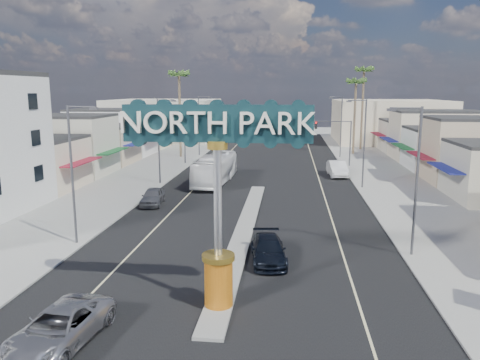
% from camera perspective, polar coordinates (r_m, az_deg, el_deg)
% --- Properties ---
extents(ground, '(160.00, 160.00, 0.00)m').
position_cam_1_polar(ground, '(49.02, 2.31, -0.75)').
color(ground, gray).
rests_on(ground, ground).
extents(road, '(20.00, 120.00, 0.01)m').
position_cam_1_polar(road, '(49.02, 2.31, -0.75)').
color(road, black).
rests_on(road, ground).
extents(median_island, '(1.30, 30.00, 0.16)m').
position_cam_1_polar(median_island, '(33.53, 0.49, -6.14)').
color(median_island, gray).
rests_on(median_island, ground).
extents(sidewalk_left, '(8.00, 120.00, 0.12)m').
position_cam_1_polar(sidewalk_left, '(51.81, -13.33, -0.34)').
color(sidewalk_left, gray).
rests_on(sidewalk_left, ground).
extents(sidewalk_right, '(8.00, 120.00, 0.12)m').
position_cam_1_polar(sidewalk_right, '(50.11, 18.50, -0.99)').
color(sidewalk_right, gray).
rests_on(sidewalk_right, ground).
extents(storefront_row_left, '(12.00, 42.00, 6.00)m').
position_cam_1_polar(storefront_row_left, '(67.02, -17.88, 4.48)').
color(storefront_row_left, beige).
rests_on(storefront_row_left, ground).
extents(storefront_row_right, '(12.00, 42.00, 6.00)m').
position_cam_1_polar(storefront_row_right, '(64.76, 24.91, 3.78)').
color(storefront_row_right, '#B7B29E').
rests_on(storefront_row_right, ground).
extents(backdrop_far_left, '(20.00, 20.00, 8.00)m').
position_cam_1_polar(backdrop_far_left, '(96.42, -9.11, 7.28)').
color(backdrop_far_left, '#B7B29E').
rests_on(backdrop_far_left, ground).
extents(backdrop_far_right, '(20.00, 20.00, 8.00)m').
position_cam_1_polar(backdrop_far_right, '(94.99, 17.66, 6.85)').
color(backdrop_far_right, beige).
rests_on(backdrop_far_right, ground).
extents(gateway_sign, '(8.20, 1.50, 9.15)m').
position_cam_1_polar(gateway_sign, '(20.52, -2.75, -0.31)').
color(gateway_sign, '#B5590D').
rests_on(gateway_sign, median_island).
extents(traffic_signal_left, '(5.09, 0.45, 6.00)m').
position_cam_1_polar(traffic_signal_left, '(63.36, -5.17, 5.78)').
color(traffic_signal_left, '#47474C').
rests_on(traffic_signal_left, ground).
extents(traffic_signal_right, '(5.09, 0.45, 6.00)m').
position_cam_1_polar(traffic_signal_right, '(62.45, 11.68, 5.52)').
color(traffic_signal_right, '#47474C').
rests_on(traffic_signal_right, ground).
extents(streetlight_l_near, '(2.03, 0.22, 9.00)m').
position_cam_1_polar(streetlight_l_near, '(31.39, -19.57, 1.40)').
color(streetlight_l_near, '#47474C').
rests_on(streetlight_l_near, ground).
extents(streetlight_l_mid, '(2.03, 0.22, 9.00)m').
position_cam_1_polar(streetlight_l_mid, '(50.02, -9.71, 5.21)').
color(streetlight_l_mid, '#47474C').
rests_on(streetlight_l_mid, ground).
extents(streetlight_l_far, '(2.03, 0.22, 9.00)m').
position_cam_1_polar(streetlight_l_far, '(71.37, -4.92, 6.99)').
color(streetlight_l_far, '#47474C').
rests_on(streetlight_l_far, ground).
extents(streetlight_r_near, '(2.03, 0.22, 9.00)m').
position_cam_1_polar(streetlight_r_near, '(29.26, 20.49, 0.68)').
color(streetlight_r_near, '#47474C').
rests_on(streetlight_r_near, ground).
extents(streetlight_r_mid, '(2.03, 0.22, 9.00)m').
position_cam_1_polar(streetlight_r_mid, '(48.70, 14.75, 4.85)').
color(streetlight_r_mid, '#47474C').
rests_on(streetlight_r_mid, ground).
extents(streetlight_r_far, '(2.03, 0.22, 9.00)m').
position_cam_1_polar(streetlight_r_far, '(70.45, 12.11, 6.74)').
color(streetlight_r_far, '#47474C').
rests_on(streetlight_r_far, ground).
extents(palm_left_far, '(2.60, 2.60, 13.10)m').
position_cam_1_polar(palm_left_far, '(69.80, -7.44, 12.14)').
color(palm_left_far, brown).
rests_on(palm_left_far, ground).
extents(palm_right_mid, '(2.60, 2.60, 12.10)m').
position_cam_1_polar(palm_right_mid, '(74.57, 13.96, 11.14)').
color(palm_right_mid, brown).
rests_on(palm_right_mid, ground).
extents(palm_right_far, '(2.60, 2.60, 14.10)m').
position_cam_1_polar(palm_right_far, '(80.82, 14.88, 12.33)').
color(palm_right_far, brown).
rests_on(palm_right_far, ground).
extents(suv_left, '(3.08, 5.59, 1.48)m').
position_cam_1_polar(suv_left, '(20.54, -21.12, -16.42)').
color(suv_left, '#A4A4A8').
rests_on(suv_left, ground).
extents(suv_right, '(2.51, 5.00, 1.39)m').
position_cam_1_polar(suv_right, '(27.75, 3.48, -8.51)').
color(suv_right, black).
rests_on(suv_right, ground).
extents(car_parked_left, '(2.10, 4.43, 1.46)m').
position_cam_1_polar(car_parked_left, '(41.69, -10.57, -1.99)').
color(car_parked_left, slate).
rests_on(car_parked_left, ground).
extents(car_parked_right, '(2.20, 5.51, 1.78)m').
position_cam_1_polar(car_parked_right, '(55.70, 11.77, 1.37)').
color(car_parked_right, silver).
rests_on(car_parked_right, ground).
extents(city_bus, '(3.41, 11.20, 3.07)m').
position_cam_1_polar(city_bus, '(50.45, -3.04, 1.35)').
color(city_bus, white).
rests_on(city_bus, ground).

